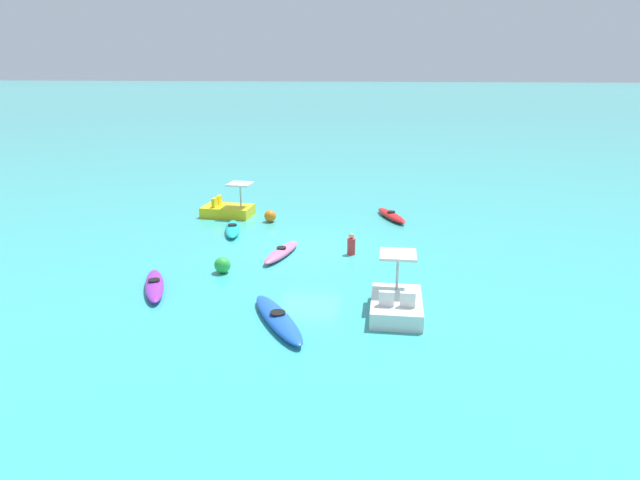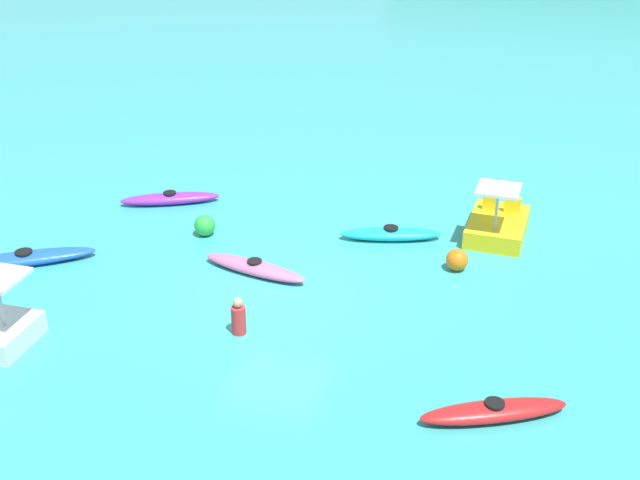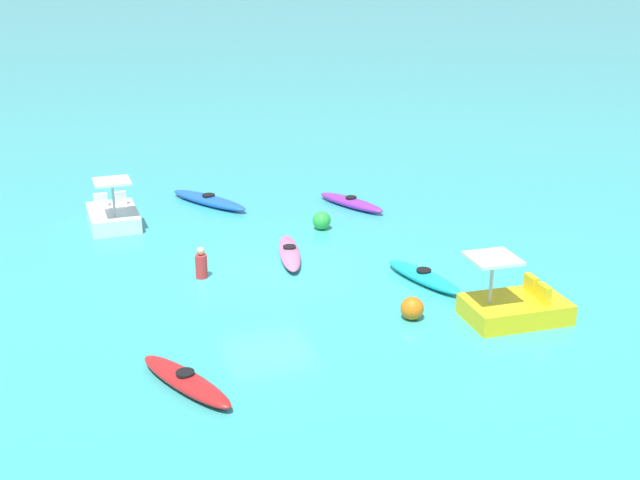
% 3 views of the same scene
% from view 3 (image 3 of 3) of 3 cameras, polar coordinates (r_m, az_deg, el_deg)
% --- Properties ---
extents(ground_plane, '(600.00, 600.00, 0.00)m').
position_cam_3_polar(ground_plane, '(22.10, -3.88, -2.34)').
color(ground_plane, '#38ADA8').
extents(kayak_cyan, '(2.81, 1.39, 0.37)m').
position_cam_3_polar(kayak_cyan, '(21.55, 7.38, -2.60)').
color(kayak_cyan, '#19B7C6').
rests_on(kayak_cyan, ground_plane).
extents(kayak_blue, '(3.35, 2.48, 0.37)m').
position_cam_3_polar(kayak_blue, '(28.16, -7.93, 2.83)').
color(kayak_blue, blue).
rests_on(kayak_blue, ground_plane).
extents(kayak_pink, '(2.93, 1.13, 0.37)m').
position_cam_3_polar(kayak_pink, '(23.05, -2.19, -0.91)').
color(kayak_pink, pink).
rests_on(kayak_pink, ground_plane).
extents(kayak_red, '(2.83, 1.81, 0.37)m').
position_cam_3_polar(kayak_red, '(16.67, -9.55, -9.86)').
color(kayak_red, red).
rests_on(kayak_red, ground_plane).
extents(kayak_purple, '(2.89, 1.81, 0.37)m').
position_cam_3_polar(kayak_purple, '(27.66, 2.22, 2.70)').
color(kayak_purple, purple).
rests_on(kayak_purple, ground_plane).
extents(pedal_boat_white, '(2.49, 1.58, 1.68)m').
position_cam_3_polar(pedal_boat_white, '(26.58, -14.52, 1.72)').
color(pedal_boat_white, white).
rests_on(pedal_boat_white, ground_plane).
extents(pedal_boat_yellow, '(1.58, 2.49, 1.68)m').
position_cam_3_polar(pedal_boat_yellow, '(19.79, 13.70, -4.60)').
color(pedal_boat_yellow, yellow).
rests_on(pedal_boat_yellow, ground_plane).
extents(buoy_green, '(0.58, 0.58, 0.58)m').
position_cam_3_polar(buoy_green, '(25.37, 0.12, 1.40)').
color(buoy_green, green).
rests_on(buoy_green, ground_plane).
extents(buoy_orange, '(0.56, 0.56, 0.56)m').
position_cam_3_polar(buoy_orange, '(19.38, 6.58, -4.85)').
color(buoy_orange, orange).
rests_on(buoy_orange, ground_plane).
extents(person_near_shore, '(0.37, 0.37, 0.88)m').
position_cam_3_polar(person_near_shore, '(21.83, -8.45, -1.72)').
color(person_near_shore, red).
rests_on(person_near_shore, ground_plane).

